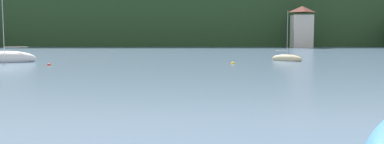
{
  "coord_description": "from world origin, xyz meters",
  "views": [
    {
      "loc": [
        -0.08,
        27.9,
        3.14
      ],
      "look_at": [
        0.0,
        47.45,
        1.34
      ],
      "focal_mm": 38.24,
      "sensor_mm": 36.0,
      "label": 1
    }
  ],
  "objects_px": {
    "sailboat_far_2": "(3,59)",
    "mooring_buoy_mid": "(231,64)",
    "mooring_buoy_far": "(47,65)",
    "shore_building_westcentral": "(300,28)",
    "sailboat_far_11": "(285,59)"
  },
  "relations": [
    {
      "from": "mooring_buoy_far",
      "to": "sailboat_far_2",
      "type": "bearing_deg",
      "value": 146.22
    },
    {
      "from": "sailboat_far_2",
      "to": "mooring_buoy_mid",
      "type": "distance_m",
      "value": 25.69
    },
    {
      "from": "sailboat_far_11",
      "to": "mooring_buoy_mid",
      "type": "xyz_separation_m",
      "value": [
        -6.98,
        -5.09,
        -0.25
      ]
    },
    {
      "from": "shore_building_westcentral",
      "to": "sailboat_far_11",
      "type": "distance_m",
      "value": 51.89
    },
    {
      "from": "shore_building_westcentral",
      "to": "sailboat_far_11",
      "type": "bearing_deg",
      "value": -106.79
    },
    {
      "from": "mooring_buoy_mid",
      "to": "mooring_buoy_far",
      "type": "distance_m",
      "value": 19.17
    },
    {
      "from": "shore_building_westcentral",
      "to": "mooring_buoy_mid",
      "type": "xyz_separation_m",
      "value": [
        -21.91,
        -54.58,
        -4.82
      ]
    },
    {
      "from": "shore_building_westcentral",
      "to": "mooring_buoy_mid",
      "type": "bearing_deg",
      "value": -111.87
    },
    {
      "from": "sailboat_far_2",
      "to": "mooring_buoy_mid",
      "type": "bearing_deg",
      "value": 155.47
    },
    {
      "from": "sailboat_far_11",
      "to": "mooring_buoy_far",
      "type": "bearing_deg",
      "value": -120.32
    },
    {
      "from": "shore_building_westcentral",
      "to": "mooring_buoy_mid",
      "type": "relative_size",
      "value": 21.54
    },
    {
      "from": "sailboat_far_2",
      "to": "sailboat_far_11",
      "type": "bearing_deg",
      "value": 165.5
    },
    {
      "from": "shore_building_westcentral",
      "to": "sailboat_far_2",
      "type": "relative_size",
      "value": 1.19
    },
    {
      "from": "mooring_buoy_far",
      "to": "shore_building_westcentral",
      "type": "bearing_deg",
      "value": 54.14
    },
    {
      "from": "mooring_buoy_far",
      "to": "mooring_buoy_mid",
      "type": "bearing_deg",
      "value": 6.26
    }
  ]
}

